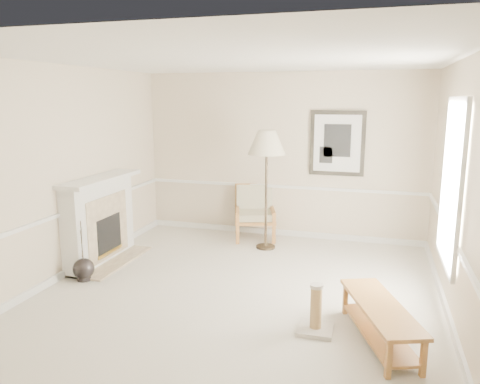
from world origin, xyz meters
name	(u,v)px	position (x,y,z in m)	size (l,w,h in m)	color
ground	(237,294)	(0.00, 0.00, 0.00)	(5.50, 5.50, 0.00)	silver
room	(250,148)	(0.14, 0.08, 1.87)	(5.04, 5.54, 2.92)	beige
fireplace	(100,220)	(-2.34, 0.60, 0.64)	(0.64, 1.64, 1.31)	white
floor_vase	(84,269)	(-2.15, -0.15, 0.16)	(0.29, 0.29, 0.85)	black
armchair	(255,209)	(-0.43, 2.50, 0.50)	(0.89, 0.92, 0.93)	#9B5C32
floor_lamp	(267,146)	(-0.09, 1.93, 1.70)	(0.79, 0.79, 1.95)	black
bench	(380,317)	(1.73, -0.71, 0.27)	(0.89, 1.46, 0.40)	#9B5C32
scratching_post	(316,317)	(1.08, -0.69, 0.17)	(0.38, 0.38, 0.53)	beige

